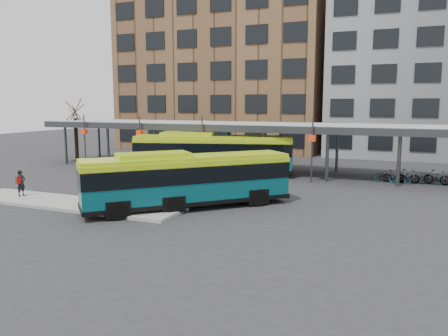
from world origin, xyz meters
TOP-DOWN VIEW (x-y plane):
  - ground at (0.00, 0.00)m, footprint 120.00×120.00m
  - boarding_island at (-5.50, -3.00)m, footprint 14.00×3.00m
  - canopy at (-0.06, 12.87)m, footprint 40.00×6.53m
  - tree at (-18.00, 12.00)m, footprint 1.64×1.64m
  - building_brick at (-10.00, 32.00)m, footprint 26.00×14.00m
  - building_grey at (16.00, 32.00)m, footprint 24.00×14.00m
  - bus_front at (1.17, -1.05)m, footprint 9.99×10.01m
  - bus_rear at (-2.19, 9.96)m, footprint 13.02×6.13m
  - pedestrian at (-9.38, -2.89)m, footprint 0.40×0.63m
  - bike_rack at (12.79, 12.05)m, footprint 5.34×1.47m

SIDE VIEW (x-z plane):
  - ground at x=0.00m, z-range 0.00..0.00m
  - boarding_island at x=-5.50m, z-range 0.00..0.18m
  - bike_rack at x=12.79m, z-range -0.06..1.00m
  - pedestrian at x=-9.38m, z-range 0.19..1.81m
  - bus_front at x=1.17m, z-range 0.07..3.28m
  - bus_rear at x=-2.19m, z-range 0.07..3.59m
  - tree at x=-18.00m, z-range -0.36..5.23m
  - canopy at x=-0.06m, z-range 1.51..6.31m
  - building_grey at x=16.00m, z-range 0.00..20.00m
  - building_brick at x=-10.00m, z-range 0.00..22.00m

